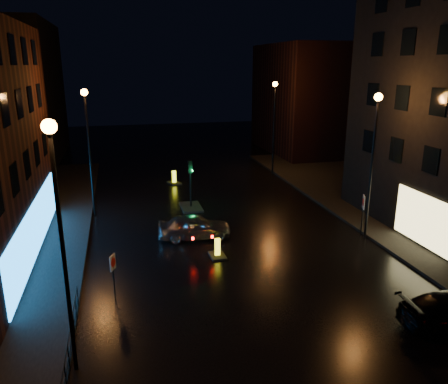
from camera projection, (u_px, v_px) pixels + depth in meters
The scene contains 15 objects.
ground at pixel (275, 308), 18.32m from camera, with size 120.00×120.00×0.00m, color black.
pavement_right at pixel (432, 217), 28.93m from camera, with size 12.00×44.00×0.15m, color black.
building_far_left at pixel (15, 92), 45.33m from camera, with size 8.00×16.00×14.00m, color black.
building_far_right at pixel (304, 99), 49.86m from camera, with size 8.00×14.00×12.00m, color black.
street_lamp_lnear at pixel (59, 213), 13.11m from camera, with size 0.44×0.44×8.37m.
street_lamp_lfar at pixel (88, 133), 28.03m from camera, with size 0.44×0.44×8.37m.
street_lamp_rnear at pixel (374, 145), 24.11m from camera, with size 0.44×0.44×8.37m.
street_lamp_rfar at pixel (274, 114), 39.03m from camera, with size 0.44×0.44×8.37m.
traffic_signal at pixel (191, 201), 30.95m from camera, with size 1.40×2.40×3.45m.
guard_railing at pixel (71, 333), 15.36m from camera, with size 0.05×6.04×1.00m.
silver_hatchback at pixel (194, 226), 25.52m from camera, with size 1.70×4.21×1.44m, color #A0A2A7.
bollard_near at pixel (217, 253), 23.18m from camera, with size 0.81×1.18×1.02m.
bollard_far at pixel (174, 181), 37.35m from camera, with size 1.20×1.48×1.12m.
road_sign_left at pixel (113, 266), 18.62m from camera, with size 0.24×0.48×2.08m.
road_sign_right at pixel (363, 205), 25.76m from camera, with size 0.28×0.56×2.44m.
Camera 1 is at (-5.90, -15.23, 9.86)m, focal length 35.00 mm.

